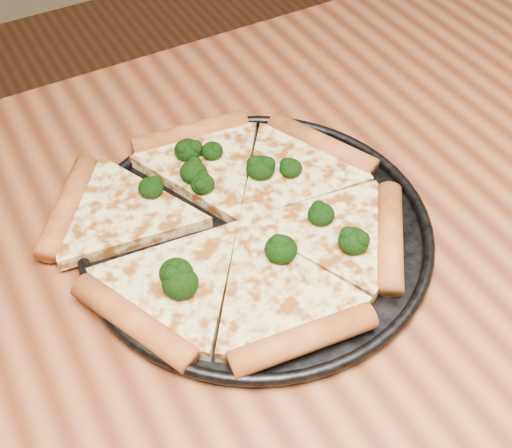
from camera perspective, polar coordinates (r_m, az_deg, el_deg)
dining_table at (r=0.72m, az=2.81°, el=-10.76°), size 1.20×0.90×0.75m
pizza_pan at (r=0.69m, az=-0.00°, el=-0.47°), size 0.36×0.36×0.02m
pizza at (r=0.68m, az=-1.85°, el=0.19°), size 0.38×0.35×0.03m
broccoli_florets at (r=0.68m, az=-1.99°, el=1.22°), size 0.20×0.23×0.03m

